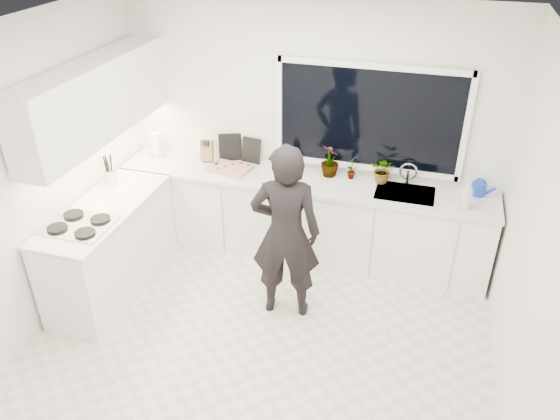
% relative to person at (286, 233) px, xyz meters
% --- Properties ---
extents(floor, '(4.00, 3.50, 0.02)m').
position_rel_person_xyz_m(floor, '(-0.09, -0.48, -0.88)').
color(floor, beige).
rests_on(floor, ground).
extents(wall_back, '(4.00, 0.02, 2.70)m').
position_rel_person_xyz_m(wall_back, '(-0.09, 1.28, 0.48)').
color(wall_back, white).
rests_on(wall_back, ground).
extents(wall_left, '(0.02, 3.50, 2.70)m').
position_rel_person_xyz_m(wall_left, '(-2.10, -0.48, 0.48)').
color(wall_left, white).
rests_on(wall_left, ground).
extents(wall_right, '(0.02, 3.50, 2.70)m').
position_rel_person_xyz_m(wall_right, '(1.92, -0.48, 0.48)').
color(wall_right, white).
rests_on(wall_right, ground).
extents(ceiling, '(4.00, 3.50, 0.02)m').
position_rel_person_xyz_m(ceiling, '(-0.09, -0.48, 1.84)').
color(ceiling, white).
rests_on(ceiling, wall_back).
extents(window, '(1.80, 0.02, 1.00)m').
position_rel_person_xyz_m(window, '(0.51, 1.24, 0.68)').
color(window, black).
rests_on(window, wall_back).
extents(base_cabinets_back, '(3.92, 0.58, 0.88)m').
position_rel_person_xyz_m(base_cabinets_back, '(-0.09, 0.97, -0.43)').
color(base_cabinets_back, white).
rests_on(base_cabinets_back, floor).
extents(base_cabinets_left, '(0.58, 1.60, 0.88)m').
position_rel_person_xyz_m(base_cabinets_left, '(-1.76, -0.13, -0.43)').
color(base_cabinets_left, white).
rests_on(base_cabinets_left, floor).
extents(countertop_back, '(3.94, 0.62, 0.04)m').
position_rel_person_xyz_m(countertop_back, '(-0.09, 0.96, 0.03)').
color(countertop_back, silver).
rests_on(countertop_back, base_cabinets_back).
extents(countertop_left, '(0.62, 1.60, 0.04)m').
position_rel_person_xyz_m(countertop_left, '(-1.76, -0.13, 0.03)').
color(countertop_left, silver).
rests_on(countertop_left, base_cabinets_left).
extents(upper_cabinets, '(0.34, 2.10, 0.70)m').
position_rel_person_xyz_m(upper_cabinets, '(-1.88, 0.22, 0.98)').
color(upper_cabinets, white).
rests_on(upper_cabinets, wall_left).
extents(sink, '(0.58, 0.42, 0.14)m').
position_rel_person_xyz_m(sink, '(0.96, 0.97, 0.00)').
color(sink, silver).
rests_on(sink, countertop_back).
extents(faucet, '(0.03, 0.03, 0.22)m').
position_rel_person_xyz_m(faucet, '(0.96, 1.17, 0.16)').
color(faucet, silver).
rests_on(faucet, countertop_back).
extents(stovetop, '(0.56, 0.48, 0.03)m').
position_rel_person_xyz_m(stovetop, '(-1.78, -0.48, 0.07)').
color(stovetop, black).
rests_on(stovetop, countertop_left).
extents(person, '(0.69, 0.51, 1.73)m').
position_rel_person_xyz_m(person, '(0.00, 0.00, 0.00)').
color(person, black).
rests_on(person, floor).
extents(pizza_tray, '(0.52, 0.42, 0.03)m').
position_rel_person_xyz_m(pizza_tray, '(-0.89, 0.94, 0.07)').
color(pizza_tray, silver).
rests_on(pizza_tray, countertop_back).
extents(pizza, '(0.47, 0.37, 0.01)m').
position_rel_person_xyz_m(pizza, '(-0.89, 0.94, 0.09)').
color(pizza, '#B41D18').
rests_on(pizza, pizza_tray).
extents(watering_can, '(0.15, 0.15, 0.13)m').
position_rel_person_xyz_m(watering_can, '(1.65, 1.13, 0.12)').
color(watering_can, '#1338B8').
rests_on(watering_can, countertop_back).
extents(paper_towel_roll, '(0.15, 0.15, 0.26)m').
position_rel_person_xyz_m(paper_towel_roll, '(-1.80, 1.07, 0.18)').
color(paper_towel_roll, white).
rests_on(paper_towel_roll, countertop_back).
extents(knife_block, '(0.15, 0.13, 0.22)m').
position_rel_person_xyz_m(knife_block, '(-1.21, 1.11, 0.16)').
color(knife_block, '#945E45').
rests_on(knife_block, countertop_back).
extents(utensil_crock, '(0.17, 0.17, 0.16)m').
position_rel_person_xyz_m(utensil_crock, '(-1.94, 0.32, 0.13)').
color(utensil_crock, '#B8B8BD').
rests_on(utensil_crock, countertop_left).
extents(picture_frame_large, '(0.22, 0.05, 0.28)m').
position_rel_person_xyz_m(picture_frame_large, '(-0.73, 1.21, 0.19)').
color(picture_frame_large, black).
rests_on(picture_frame_large, countertop_back).
extents(picture_frame_small, '(0.24, 0.11, 0.30)m').
position_rel_person_xyz_m(picture_frame_small, '(-0.98, 1.21, 0.20)').
color(picture_frame_small, black).
rests_on(picture_frame_small, countertop_back).
extents(herb_plants, '(1.16, 0.27, 0.34)m').
position_rel_person_xyz_m(herb_plants, '(0.36, 1.13, 0.20)').
color(herb_plants, '#26662D').
rests_on(herb_plants, countertop_back).
extents(soap_bottles, '(0.16, 0.16, 0.29)m').
position_rel_person_xyz_m(soap_bottles, '(1.52, 0.82, 0.18)').
color(soap_bottles, '#D8BF66').
rests_on(soap_bottles, countertop_back).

